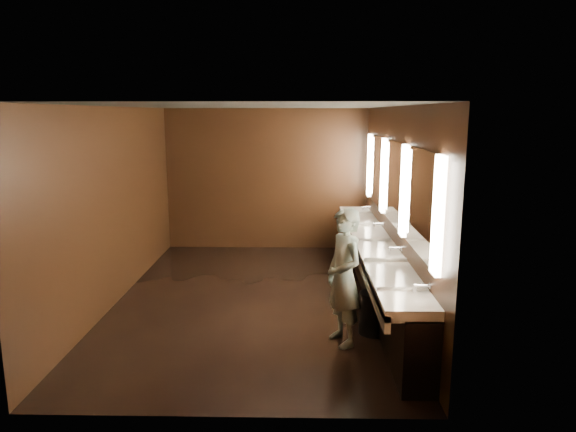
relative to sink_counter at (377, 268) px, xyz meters
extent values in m
plane|color=black|center=(-1.79, 0.00, -0.50)|extent=(6.00, 6.00, 0.00)
cube|color=#2D2D2B|center=(-1.79, 0.00, 2.30)|extent=(4.00, 6.00, 0.02)
cube|color=black|center=(-1.79, 3.00, 0.90)|extent=(4.00, 0.02, 2.80)
cube|color=black|center=(-1.79, -3.00, 0.90)|extent=(4.00, 0.02, 2.80)
cube|color=black|center=(-3.79, 0.00, 0.90)|extent=(0.02, 6.00, 2.80)
cube|color=black|center=(0.21, 0.00, 0.90)|extent=(0.02, 6.00, 2.80)
cube|color=black|center=(0.03, 0.00, -0.09)|extent=(0.36, 5.40, 0.81)
cube|color=white|center=(-0.07, 0.00, 0.35)|extent=(0.55, 5.40, 0.12)
cube|color=white|center=(-0.31, 0.00, 0.27)|extent=(0.06, 5.40, 0.18)
cylinder|color=silver|center=(0.12, -2.20, 0.49)|extent=(0.18, 0.04, 0.04)
cylinder|color=silver|center=(0.12, -0.73, 0.49)|extent=(0.18, 0.04, 0.04)
cylinder|color=silver|center=(0.12, 0.73, 0.49)|extent=(0.18, 0.04, 0.04)
cylinder|color=silver|center=(0.12, 2.20, 0.49)|extent=(0.18, 0.04, 0.04)
cube|color=#FFE9C5|center=(0.18, -2.40, 1.25)|extent=(0.06, 0.22, 1.15)
cube|color=white|center=(0.19, -1.60, 1.25)|extent=(0.03, 1.32, 1.15)
cube|color=#FFE9C5|center=(0.18, -0.80, 1.25)|extent=(0.06, 0.23, 1.15)
cube|color=white|center=(0.19, 0.00, 1.25)|extent=(0.03, 1.32, 1.15)
cube|color=#FFE9C5|center=(0.18, 0.80, 1.25)|extent=(0.06, 0.23, 1.15)
cube|color=white|center=(0.19, 1.60, 1.25)|extent=(0.03, 1.32, 1.15)
cube|color=#FFE9C5|center=(0.18, 2.40, 1.25)|extent=(0.06, 0.22, 1.15)
imported|color=#94D5DD|center=(-0.61, -1.43, 0.33)|extent=(0.60, 0.71, 1.64)
cylinder|color=black|center=(-0.22, -1.16, -0.23)|extent=(0.41, 0.41, 0.53)
camera|label=1|loc=(-1.15, -7.19, 2.21)|focal=32.00mm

